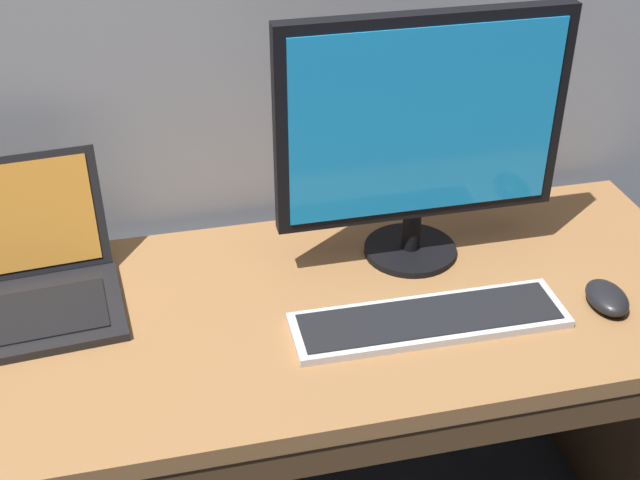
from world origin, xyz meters
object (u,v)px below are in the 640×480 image
object	(u,v)px
laptop_black	(15,284)
external_monitor	(421,130)
wired_keyboard	(429,320)
computer_mouse	(607,298)

from	to	relation	value
laptop_black	external_monitor	bearing A→B (deg)	-0.89
external_monitor	wired_keyboard	distance (m)	0.34
external_monitor	computer_mouse	world-z (taller)	external_monitor
laptop_black	wired_keyboard	size ratio (longest dim) A/B	0.77
external_monitor	computer_mouse	xyz separation A→B (m)	(0.29, -0.23, -0.26)
external_monitor	computer_mouse	size ratio (longest dim) A/B	5.12
external_monitor	computer_mouse	bearing A→B (deg)	-38.33
wired_keyboard	external_monitor	bearing A→B (deg)	79.75
external_monitor	computer_mouse	distance (m)	0.45
laptop_black	wired_keyboard	world-z (taller)	laptop_black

